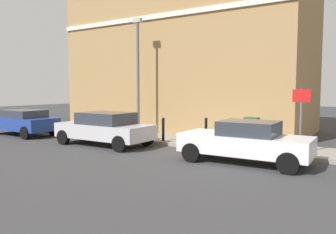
# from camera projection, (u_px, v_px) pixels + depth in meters

# --- Properties ---
(ground) EXTENTS (80.00, 80.00, 0.00)m
(ground) POSITION_uv_depth(u_px,v_px,m) (217.00, 156.00, 12.09)
(ground) COLOR #38383A
(sidewalk) EXTENTS (2.45, 30.00, 0.15)m
(sidewalk) POSITION_uv_depth(u_px,v_px,m) (126.00, 135.00, 16.98)
(sidewalk) COLOR gray
(sidewalk) RESTS_ON ground
(corner_building) EXTENTS (6.70, 13.59, 9.94)m
(corner_building) POSITION_uv_depth(u_px,v_px,m) (190.00, 46.00, 19.71)
(corner_building) COLOR #9E7A4C
(corner_building) RESTS_ON ground
(car_white) EXTENTS (1.88, 4.23, 1.40)m
(car_white) POSITION_uv_depth(u_px,v_px,m) (245.00, 141.00, 10.85)
(car_white) COLOR silver
(car_white) RESTS_ON ground
(car_silver) EXTENTS (1.98, 4.37, 1.43)m
(car_silver) POSITION_uv_depth(u_px,v_px,m) (105.00, 128.00, 14.34)
(car_silver) COLOR #B7B7BC
(car_silver) RESTS_ON ground
(car_blue) EXTENTS (1.93, 4.11, 1.34)m
(car_blue) POSITION_uv_depth(u_px,v_px,m) (23.00, 122.00, 17.44)
(car_blue) COLOR navy
(car_blue) RESTS_ON ground
(utility_cabinet) EXTENTS (0.46, 0.61, 1.15)m
(utility_cabinet) POSITION_uv_depth(u_px,v_px,m) (251.00, 133.00, 13.28)
(utility_cabinet) COLOR #1E4C28
(utility_cabinet) RESTS_ON sidewalk
(bollard_near_cabinet) EXTENTS (0.14, 0.14, 1.04)m
(bollard_near_cabinet) POSITION_uv_depth(u_px,v_px,m) (206.00, 129.00, 14.47)
(bollard_near_cabinet) COLOR black
(bollard_near_cabinet) RESTS_ON sidewalk
(bollard_far_kerb) EXTENTS (0.14, 0.14, 1.04)m
(bollard_far_kerb) POSITION_uv_depth(u_px,v_px,m) (163.00, 129.00, 14.50)
(bollard_far_kerb) COLOR black
(bollard_far_kerb) RESTS_ON sidewalk
(street_sign) EXTENTS (0.08, 0.60, 2.30)m
(street_sign) POSITION_uv_depth(u_px,v_px,m) (301.00, 111.00, 11.49)
(street_sign) COLOR #59595B
(street_sign) RESTS_ON sidewalk
(lamppost) EXTENTS (0.20, 0.44, 5.72)m
(lamppost) POSITION_uv_depth(u_px,v_px,m) (138.00, 71.00, 16.36)
(lamppost) COLOR #59595B
(lamppost) RESTS_ON sidewalk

